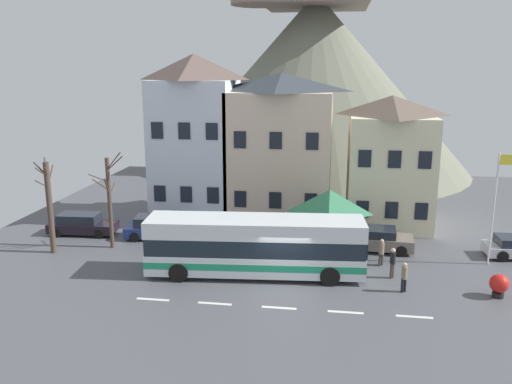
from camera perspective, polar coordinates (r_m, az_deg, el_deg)
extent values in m
cube|color=#4E4F55|center=(26.81, 3.02, -10.31)|extent=(40.00, 60.00, 0.06)
cube|color=silver|center=(25.99, -11.04, -11.28)|extent=(1.60, 0.20, 0.01)
cube|color=silver|center=(25.20, -4.45, -11.88)|extent=(1.60, 0.20, 0.01)
cube|color=silver|center=(24.75, 2.50, -12.34)|extent=(1.60, 0.20, 0.01)
cube|color=silver|center=(24.65, 9.62, -12.64)|extent=(1.60, 0.20, 0.01)
cube|color=silver|center=(24.92, 16.70, -12.74)|extent=(1.60, 0.20, 0.01)
cube|color=silver|center=(37.94, -6.49, 4.49)|extent=(5.52, 5.51, 9.82)
pyramid|color=brown|center=(37.49, -6.73, 13.26)|extent=(5.52, 5.51, 1.75)
cube|color=black|center=(36.35, -10.32, -0.16)|extent=(0.80, 0.06, 1.10)
cube|color=black|center=(35.81, -7.53, -0.26)|extent=(0.80, 0.06, 1.10)
cube|color=black|center=(35.35, -4.66, -0.37)|extent=(0.80, 0.06, 1.10)
cube|color=black|center=(35.61, -10.60, 6.54)|extent=(0.80, 0.06, 1.10)
cube|color=black|center=(35.05, -7.74, 6.54)|extent=(0.80, 0.06, 1.10)
cube|color=black|center=(34.58, -4.79, 6.52)|extent=(0.80, 0.06, 1.10)
cube|color=beige|center=(37.34, 2.67, 3.84)|extent=(6.97, 6.38, 9.07)
pyramid|color=#30373E|center=(36.84, 2.76, 11.76)|extent=(6.97, 6.38, 1.23)
cube|color=black|center=(35.03, -1.70, -0.76)|extent=(0.80, 0.06, 1.10)
cube|color=black|center=(34.70, 2.08, -0.90)|extent=(0.80, 0.06, 1.10)
cube|color=black|center=(34.53, 5.92, -1.04)|extent=(0.80, 0.06, 1.10)
cube|color=black|center=(34.27, -1.74, 5.65)|extent=(0.80, 0.06, 1.10)
cube|color=black|center=(33.94, 2.14, 5.57)|extent=(0.80, 0.06, 1.10)
cube|color=black|center=(33.76, 6.08, 5.46)|extent=(0.80, 0.06, 1.10)
cube|color=beige|center=(37.59, 14.08, 2.33)|extent=(5.49, 6.62, 7.55)
pyramid|color=brown|center=(37.03, 14.47, 9.05)|extent=(5.49, 6.62, 1.29)
cube|color=black|center=(34.64, 11.38, -1.81)|extent=(0.80, 0.06, 1.10)
cube|color=black|center=(34.79, 14.39, -1.91)|extent=(0.80, 0.06, 1.10)
cube|color=black|center=(35.03, 17.37, -2.00)|extent=(0.80, 0.06, 1.10)
cube|color=black|center=(33.94, 11.63, 3.54)|extent=(0.80, 0.06, 1.10)
cube|color=black|center=(34.09, 14.71, 3.42)|extent=(0.80, 0.06, 1.10)
cube|color=black|center=(34.34, 17.75, 3.29)|extent=(0.80, 0.06, 1.10)
cone|color=slate|center=(56.23, 6.29, 11.53)|extent=(32.14, 32.14, 17.91)
cube|color=silver|center=(28.06, -0.10, -7.38)|extent=(11.45, 3.49, 1.07)
cube|color=#1E8C60|center=(28.04, -0.10, -7.28)|extent=(11.47, 3.51, 0.36)
cube|color=#19232D|center=(27.72, -0.10, -5.47)|extent=(11.35, 3.44, 0.90)
cube|color=silver|center=(27.45, -0.10, -3.74)|extent=(11.45, 3.49, 0.85)
cube|color=#19232D|center=(27.94, 11.62, -5.60)|extent=(0.24, 2.14, 0.87)
cylinder|color=black|center=(29.33, 7.62, -7.16)|extent=(1.02, 0.36, 1.00)
cylinder|color=black|center=(27.05, 7.96, -8.99)|extent=(1.02, 0.36, 1.00)
cylinder|color=black|center=(29.78, -7.37, -6.83)|extent=(1.02, 0.36, 1.00)
cylinder|color=black|center=(27.54, -8.34, -8.58)|extent=(1.02, 0.36, 1.00)
cylinder|color=#473D33|center=(33.10, 5.00, -3.40)|extent=(0.14, 0.14, 2.40)
cylinder|color=#473D33|center=(33.08, 10.72, -3.60)|extent=(0.14, 0.14, 2.40)
cylinder|color=#473D33|center=(29.96, 4.59, -5.21)|extent=(0.14, 0.14, 2.40)
cylinder|color=#473D33|center=(29.94, 10.93, -5.43)|extent=(0.14, 0.14, 2.40)
pyramid|color=#2B6D49|center=(30.95, 7.92, -1.02)|extent=(3.60, 3.60, 1.40)
cube|color=#75685D|center=(32.62, 12.94, -5.20)|extent=(4.25, 2.15, 0.69)
cube|color=#1E232D|center=(32.44, 12.62, -4.19)|extent=(2.58, 1.82, 0.48)
cylinder|color=black|center=(33.61, 15.24, -5.15)|extent=(0.65, 0.24, 0.64)
cylinder|color=black|center=(31.89, 15.40, -6.17)|extent=(0.65, 0.24, 0.64)
cylinder|color=black|center=(33.54, 10.57, -4.93)|extent=(0.65, 0.24, 0.64)
cylinder|color=black|center=(31.83, 10.46, -5.94)|extent=(0.65, 0.24, 0.64)
cube|color=black|center=(36.52, -18.14, -3.59)|extent=(4.38, 1.94, 0.61)
cube|color=#1E232D|center=(36.44, -18.51, -2.68)|extent=(2.66, 1.64, 0.59)
cylinder|color=black|center=(36.76, -15.59, -3.57)|extent=(0.65, 0.24, 0.64)
cylinder|color=black|center=(35.32, -16.51, -4.33)|extent=(0.65, 0.24, 0.64)
cylinder|color=black|center=(37.85, -19.61, -3.37)|extent=(0.65, 0.24, 0.64)
cylinder|color=black|center=(36.45, -20.67, -4.10)|extent=(0.65, 0.24, 0.64)
cube|color=navy|center=(34.53, -10.35, -4.05)|extent=(4.44, 2.36, 0.66)
cube|color=#1E232D|center=(34.39, -10.74, -3.05)|extent=(2.73, 1.93, 0.60)
cylinder|color=black|center=(35.16, -7.81, -3.96)|extent=(0.66, 0.28, 0.64)
cylinder|color=black|center=(33.51, -8.28, -4.86)|extent=(0.66, 0.28, 0.64)
cylinder|color=black|center=(35.71, -12.26, -3.87)|extent=(0.66, 0.28, 0.64)
cylinder|color=black|center=(34.08, -12.94, -4.75)|extent=(0.66, 0.28, 0.64)
cylinder|color=black|center=(34.50, 24.13, -5.39)|extent=(0.65, 0.23, 0.64)
cylinder|color=black|center=(33.02, 25.02, -6.30)|extent=(0.65, 0.23, 0.64)
cylinder|color=#38332D|center=(29.38, 7.34, -7.28)|extent=(0.17, 0.17, 0.85)
cylinder|color=#38332D|center=(29.53, 7.08, -7.16)|extent=(0.17, 0.17, 0.85)
cylinder|color=#512323|center=(29.23, 7.24, -6.01)|extent=(0.31, 0.31, 0.57)
sphere|color=#D1AD89|center=(29.10, 7.27, -5.29)|extent=(0.22, 0.22, 0.22)
cylinder|color=#38332D|center=(28.55, 14.35, -8.23)|extent=(0.14, 0.14, 0.84)
cylinder|color=#38332D|center=(28.71, 14.52, -8.13)|extent=(0.14, 0.14, 0.84)
cylinder|color=black|center=(28.39, 14.52, -6.92)|extent=(0.28, 0.28, 0.60)
sphere|color=#D1AD89|center=(28.25, 14.57, -6.11)|extent=(0.24, 0.24, 0.24)
cylinder|color=#38332D|center=(30.16, 13.19, -7.12)|extent=(0.14, 0.14, 0.71)
cylinder|color=#38332D|center=(30.30, 13.42, -7.03)|extent=(0.14, 0.14, 0.71)
cylinder|color=#7F6B56|center=(30.02, 13.37, -5.94)|extent=(0.30, 0.30, 0.66)
sphere|color=tan|center=(29.88, 13.41, -5.15)|extent=(0.21, 0.21, 0.21)
cylinder|color=black|center=(27.19, 15.75, -9.57)|extent=(0.13, 0.13, 0.73)
cylinder|color=black|center=(27.07, 15.47, -9.66)|extent=(0.13, 0.13, 0.73)
cylinder|color=#7F6B56|center=(26.90, 15.70, -8.38)|extent=(0.29, 0.29, 0.63)
sphere|color=#D1AD89|center=(26.75, 15.75, -7.54)|extent=(0.20, 0.20, 0.20)
cube|color=#33473D|center=(33.94, 3.95, -4.27)|extent=(1.57, 0.45, 0.08)
cube|color=#33473D|center=(34.09, 3.99, -3.81)|extent=(1.57, 0.06, 0.40)
cube|color=#2D2D33|center=(34.07, 2.76, -4.59)|extent=(0.08, 0.36, 0.45)
cube|color=#2D2D33|center=(33.97, 5.14, -4.68)|extent=(0.08, 0.36, 0.45)
cylinder|color=silver|center=(31.52, 24.21, -1.78)|extent=(0.10, 0.10, 6.26)
cube|color=yellow|center=(31.10, 25.49, 3.16)|extent=(0.90, 0.03, 0.56)
cylinder|color=black|center=(28.19, 24.60, -10.02)|extent=(0.54, 0.54, 0.25)
sphere|color=red|center=(27.98, 24.72, -8.93)|extent=(0.90, 0.90, 0.90)
cylinder|color=#47382D|center=(32.96, -21.32, -1.62)|extent=(0.33, 0.33, 5.44)
cylinder|color=#47382D|center=(32.51, -22.22, 2.30)|extent=(0.68, 0.36, 0.89)
cylinder|color=#47382D|center=(31.80, -21.69, 2.03)|extent=(0.72, 1.29, 0.80)
cylinder|color=#47382D|center=(32.28, -22.14, 2.00)|extent=(0.35, 0.73, 0.65)
cylinder|color=#47382D|center=(33.13, -21.73, 2.67)|extent=(0.83, 1.24, 0.78)
cylinder|color=#47382D|center=(33.00, -21.27, 1.67)|extent=(0.21, 1.03, 1.11)
cylinder|color=#47382D|center=(32.45, -22.08, 0.81)|extent=(0.42, 0.70, 0.56)
cylinder|color=#47382D|center=(32.75, -15.47, -1.19)|extent=(0.25, 0.25, 5.52)
cylinder|color=#47382D|center=(32.20, -16.36, 0.75)|extent=(0.63, 0.94, 0.87)
cylinder|color=#47382D|center=(31.81, -15.06, 3.29)|extent=(1.10, 0.49, 1.13)
cylinder|color=#47382D|center=(31.92, -14.96, 3.02)|extent=(1.11, 0.29, 0.94)
cylinder|color=#47382D|center=(32.27, -16.60, 1.44)|extent=(0.93, 0.76, 0.63)
cylinder|color=#47382D|center=(32.11, -15.59, 1.62)|extent=(0.38, 0.55, 0.78)
cylinder|color=#47382D|center=(32.97, -15.23, 0.31)|extent=(0.07, 0.94, 0.71)
cylinder|color=#47382D|center=(32.09, -15.77, 0.59)|extent=(0.26, 0.92, 1.14)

